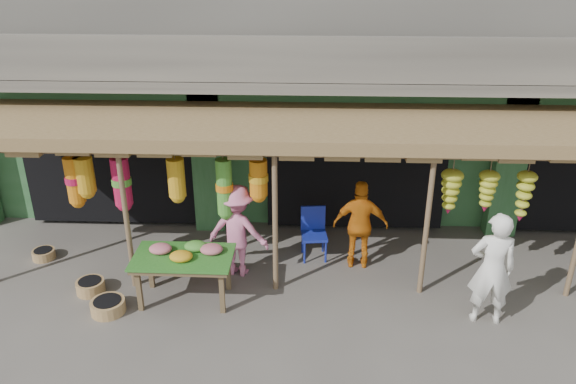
{
  "coord_description": "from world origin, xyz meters",
  "views": [
    {
      "loc": [
        -0.94,
        -8.47,
        5.58
      ],
      "look_at": [
        -1.34,
        1.0,
        1.32
      ],
      "focal_mm": 35.0,
      "sensor_mm": 36.0,
      "label": 1
    }
  ],
  "objects_px": {
    "person_front": "(492,269)",
    "person_vendor": "(360,225)",
    "person_shopper": "(238,231)",
    "flower_table": "(185,258)",
    "blue_chair": "(314,230)"
  },
  "relations": [
    {
      "from": "blue_chair",
      "to": "flower_table",
      "type": "bearing_deg",
      "value": -151.14
    },
    {
      "from": "person_front",
      "to": "person_shopper",
      "type": "xyz_separation_m",
      "value": [
        -4.1,
        1.25,
        -0.09
      ]
    },
    {
      "from": "flower_table",
      "to": "blue_chair",
      "type": "relative_size",
      "value": 1.67
    },
    {
      "from": "flower_table",
      "to": "person_front",
      "type": "xyz_separation_m",
      "value": [
        4.88,
        -0.4,
        0.16
      ]
    },
    {
      "from": "blue_chair",
      "to": "person_shopper",
      "type": "relative_size",
      "value": 0.57
    },
    {
      "from": "flower_table",
      "to": "blue_chair",
      "type": "height_order",
      "value": "blue_chair"
    },
    {
      "from": "person_front",
      "to": "person_vendor",
      "type": "relative_size",
      "value": 1.12
    },
    {
      "from": "person_vendor",
      "to": "person_shopper",
      "type": "distance_m",
      "value": 2.23
    },
    {
      "from": "person_front",
      "to": "person_vendor",
      "type": "distance_m",
      "value": 2.47
    },
    {
      "from": "person_front",
      "to": "person_shopper",
      "type": "height_order",
      "value": "person_front"
    },
    {
      "from": "blue_chair",
      "to": "person_front",
      "type": "xyz_separation_m",
      "value": [
        2.74,
        -1.93,
        0.4
      ]
    },
    {
      "from": "flower_table",
      "to": "person_vendor",
      "type": "bearing_deg",
      "value": 21.88
    },
    {
      "from": "blue_chair",
      "to": "person_shopper",
      "type": "height_order",
      "value": "person_shopper"
    },
    {
      "from": "person_shopper",
      "to": "flower_table",
      "type": "bearing_deg",
      "value": 61.14
    },
    {
      "from": "person_front",
      "to": "person_vendor",
      "type": "xyz_separation_m",
      "value": [
        -1.89,
        1.58,
        -0.1
      ]
    }
  ]
}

